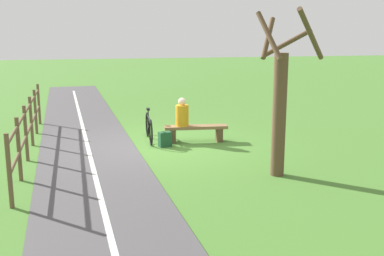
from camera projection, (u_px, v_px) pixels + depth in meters
The scene contains 9 objects.
ground_plane at pixel (156, 146), 11.93m from camera, with size 80.00×80.00×0.00m, color #477A2D.
paved_path at pixel (103, 206), 7.77m from camera, with size 2.36×36.00×0.02m, color #4C494C.
path_centre_line at pixel (103, 205), 7.77m from camera, with size 0.10×32.00×0.00m, color silver.
bench at pixel (196, 131), 12.28m from camera, with size 1.71×0.54×0.44m.
person_seated at pixel (182, 114), 12.14m from camera, with size 0.38×0.38×0.76m.
bicycle at pixel (149, 127), 12.40m from camera, with size 0.12×1.75×0.87m.
backpack at pixel (165, 139), 11.78m from camera, with size 0.35×0.28×0.39m.
fence_roadside at pixel (28, 123), 11.07m from camera, with size 0.27×7.49×1.28m.
tree_near_bench at pixel (280, 101), 9.17m from camera, with size 1.36×1.61×3.34m.
Camera 1 is at (1.70, 11.49, 2.90)m, focal length 42.91 mm.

